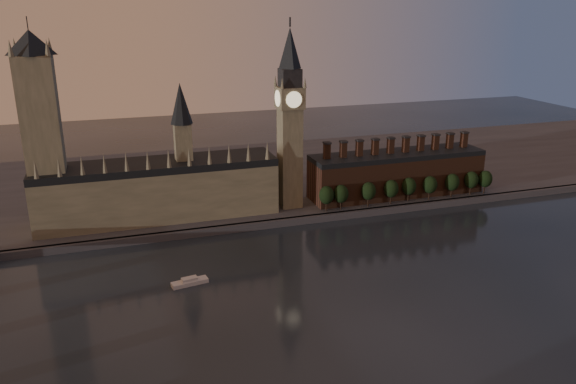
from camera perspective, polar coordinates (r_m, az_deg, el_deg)
ground at (r=237.81m, az=6.30°, el=-11.06°), size 900.00×900.00×0.00m
north_bank at (r=393.35m, az=-4.30°, el=1.36°), size 900.00×182.00×4.00m
palace_of_westminster at (r=318.12m, az=-12.94°, el=0.52°), size 130.00×30.30×74.00m
victoria_tower at (r=309.91m, az=-23.75°, el=6.13°), size 24.00×24.00×108.00m
big_ben at (r=319.23m, az=0.19°, el=7.58°), size 15.00×15.00×107.00m
chimney_block at (r=355.93m, az=10.96°, el=1.90°), size 110.00×25.00×37.00m
embankment_tree_0 at (r=322.65m, az=3.93°, el=-0.32°), size 8.60×8.60×14.88m
embankment_tree_1 at (r=325.51m, az=5.41°, el=-0.19°), size 8.60×8.60×14.88m
embankment_tree_2 at (r=332.28m, az=8.18°, el=0.09°), size 8.60×8.60×14.88m
embankment_tree_3 at (r=338.79m, az=10.44°, el=0.33°), size 8.60×8.60×14.88m
embankment_tree_4 at (r=345.42m, az=12.18°, el=0.57°), size 8.60×8.60×14.88m
embankment_tree_5 at (r=351.44m, az=14.22°, el=0.72°), size 8.60×8.60×14.88m
embankment_tree_6 at (r=360.07m, az=16.34°, el=0.96°), size 8.60×8.60×14.88m
embankment_tree_7 at (r=368.61m, az=18.13°, el=1.18°), size 8.60×8.60×14.88m
embankment_tree_8 at (r=373.38m, az=19.41°, el=1.26°), size 8.60×8.60×14.88m
river_boat at (r=253.46m, az=-9.95°, el=-8.97°), size 16.61×7.19×3.21m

